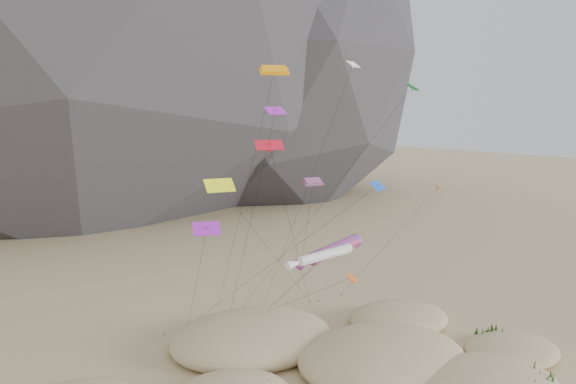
% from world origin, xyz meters
% --- Properties ---
extents(dunes, '(49.28, 37.00, 3.83)m').
position_xyz_m(dunes, '(-1.39, 5.64, 0.71)').
color(dunes, '#CCB789').
rests_on(dunes, ground).
extents(dune_grass, '(44.12, 29.34, 1.55)m').
position_xyz_m(dune_grass, '(-0.05, 3.27, 0.87)').
color(dune_grass, black).
rests_on(dune_grass, ground).
extents(kite_stakes, '(23.63, 3.00, 0.30)m').
position_xyz_m(kite_stakes, '(2.36, 23.27, 0.15)').
color(kite_stakes, '#3F2D1E').
rests_on(kite_stakes, ground).
extents(rainbow_tube_kite, '(8.52, 15.91, 11.77)m').
position_xyz_m(rainbow_tube_kite, '(1.32, 8.58, 10.82)').
color(rainbow_tube_kite, red).
rests_on(rainbow_tube_kite, ground).
extents(white_tube_kite, '(6.75, 15.65, 11.99)m').
position_xyz_m(white_tube_kite, '(-1.87, 6.06, 11.32)').
color(white_tube_kite, silver).
rests_on(white_tube_kite, ground).
extents(orange_parafoil, '(2.97, 14.61, 27.47)m').
position_xyz_m(orange_parafoil, '(-0.62, 15.24, 26.64)').
color(orange_parafoil, orange).
rests_on(orange_parafoil, ground).
extents(multi_parafoil, '(6.98, 11.64, 16.54)m').
position_xyz_m(multi_parafoil, '(4.21, 15.43, 15.92)').
color(multi_parafoil, red).
rests_on(multi_parafoil, ground).
extents(delta_kites, '(30.54, 20.11, 28.36)m').
position_xyz_m(delta_kites, '(1.81, 11.06, 17.78)').
color(delta_kites, '#D64C14').
rests_on(delta_kites, ground).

